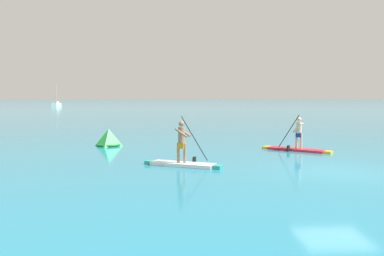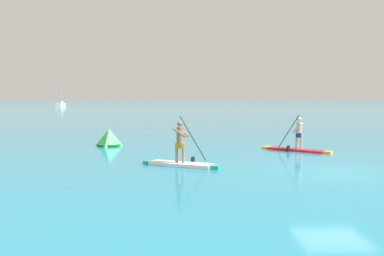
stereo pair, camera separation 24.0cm
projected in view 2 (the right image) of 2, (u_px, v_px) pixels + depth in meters
The scene contains 5 objects.
ground at pixel (333, 171), 14.62m from camera, with size 440.00×440.00×0.00m, color teal.
paddleboarder_near_left at pixel (181, 158), 15.69m from camera, with size 3.03×1.75×1.90m.
paddleboarder_mid_center at pixel (297, 145), 19.95m from camera, with size 2.99×2.50×1.83m.
race_marker_buoy at pixel (109, 138), 21.98m from camera, with size 1.32×1.32×0.92m.
sailboat_left_horizon at pixel (61, 103), 94.45m from camera, with size 1.34×5.12×5.39m.
Camera 2 is at (-5.67, -14.22, 2.74)m, focal length 38.22 mm.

